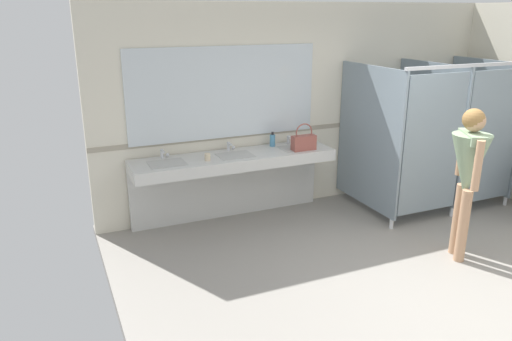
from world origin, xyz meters
TOP-DOWN VIEW (x-y plane):
  - ground_plane at (0.00, 0.00)m, footprint 5.91×5.87m
  - wall_back at (0.00, 2.69)m, footprint 5.91×0.12m
  - wall_back_tile_band at (0.00, 2.63)m, footprint 5.91×0.01m
  - vanity_counter at (-1.27, 2.41)m, footprint 2.53×0.59m
  - mirror_panel at (-1.27, 2.62)m, footprint 2.43×0.02m
  - bathroom_stalls at (1.40, 1.77)m, footprint 2.00×1.30m
  - person_standing at (0.62, 0.49)m, footprint 0.54×0.54m
  - handbag at (-0.40, 2.17)m, footprint 0.31×0.12m
  - soap_dispenser at (-0.68, 2.50)m, footprint 0.07×0.07m
  - paper_cup at (-1.65, 2.22)m, footprint 0.07×0.07m

SIDE VIEW (x-z plane):
  - ground_plane at x=0.00m, z-range -0.10..0.00m
  - vanity_counter at x=-1.27m, z-range 0.16..1.16m
  - paper_cup at x=-1.65m, z-range 0.90..0.98m
  - soap_dispenser at x=-0.68m, z-range 0.88..1.07m
  - handbag at x=-0.40m, z-range 0.83..1.18m
  - bathroom_stalls at x=1.40m, z-range 0.05..2.02m
  - person_standing at x=0.62m, z-range 0.22..1.86m
  - wall_back_tile_band at x=0.00m, z-range 1.02..1.08m
  - wall_back at x=0.00m, z-range 0.00..2.68m
  - mirror_panel at x=-1.27m, z-range 1.05..2.17m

